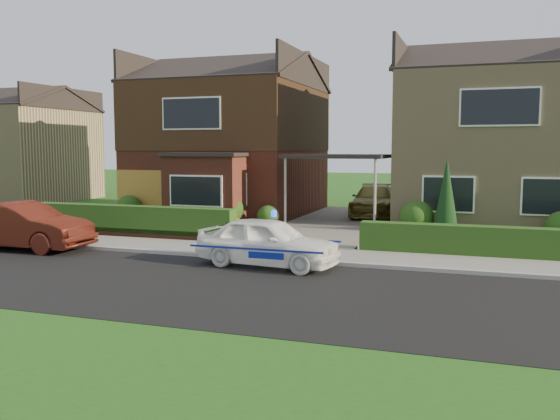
% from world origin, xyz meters
% --- Properties ---
extents(ground, '(120.00, 120.00, 0.00)m').
position_xyz_m(ground, '(0.00, 0.00, 0.00)').
color(ground, '#1B4612').
rests_on(ground, ground).
extents(road, '(60.00, 6.00, 0.02)m').
position_xyz_m(road, '(0.00, 0.00, 0.00)').
color(road, black).
rests_on(road, ground).
extents(kerb, '(60.00, 0.16, 0.12)m').
position_xyz_m(kerb, '(0.00, 3.05, 0.06)').
color(kerb, '#9E9993').
rests_on(kerb, ground).
extents(sidewalk, '(60.00, 2.00, 0.10)m').
position_xyz_m(sidewalk, '(0.00, 4.10, 0.05)').
color(sidewalk, slate).
rests_on(sidewalk, ground).
extents(grass_verge, '(60.00, 4.00, 0.01)m').
position_xyz_m(grass_verge, '(0.00, -5.00, 0.00)').
color(grass_verge, '#1B4612').
rests_on(grass_verge, ground).
extents(driveway, '(3.80, 12.00, 0.12)m').
position_xyz_m(driveway, '(0.00, 11.00, 0.06)').
color(driveway, '#666059').
rests_on(driveway, ground).
extents(house_left, '(7.50, 9.53, 7.25)m').
position_xyz_m(house_left, '(-5.78, 13.90, 3.81)').
color(house_left, brown).
rests_on(house_left, ground).
extents(house_right, '(7.50, 8.06, 7.25)m').
position_xyz_m(house_right, '(5.80, 13.99, 3.66)').
color(house_right, tan).
rests_on(house_right, ground).
extents(carport_link, '(3.80, 3.00, 2.77)m').
position_xyz_m(carport_link, '(0.00, 10.95, 2.66)').
color(carport_link, black).
rests_on(carport_link, ground).
extents(garage_door, '(2.20, 0.10, 2.10)m').
position_xyz_m(garage_door, '(-8.25, 9.96, 1.05)').
color(garage_door, brown).
rests_on(garage_door, ground).
extents(dwarf_wall, '(7.70, 0.25, 0.36)m').
position_xyz_m(dwarf_wall, '(-5.80, 5.30, 0.18)').
color(dwarf_wall, brown).
rests_on(dwarf_wall, ground).
extents(hedge_left, '(7.50, 0.55, 0.90)m').
position_xyz_m(hedge_left, '(-5.80, 5.45, 0.00)').
color(hedge_left, '#173811').
rests_on(hedge_left, ground).
extents(hedge_right, '(7.50, 0.55, 0.80)m').
position_xyz_m(hedge_right, '(5.80, 5.35, 0.00)').
color(hedge_right, '#173811').
rests_on(hedge_right, ground).
extents(shrub_left_far, '(1.08, 1.08, 1.08)m').
position_xyz_m(shrub_left_far, '(-8.50, 9.50, 0.54)').
color(shrub_left_far, '#173811').
rests_on(shrub_left_far, ground).
extents(shrub_left_mid, '(1.32, 1.32, 1.32)m').
position_xyz_m(shrub_left_mid, '(-4.00, 9.30, 0.66)').
color(shrub_left_mid, '#173811').
rests_on(shrub_left_mid, ground).
extents(shrub_left_near, '(0.84, 0.84, 0.84)m').
position_xyz_m(shrub_left_near, '(-2.40, 9.60, 0.42)').
color(shrub_left_near, '#173811').
rests_on(shrub_left_near, ground).
extents(shrub_right_near, '(1.20, 1.20, 1.20)m').
position_xyz_m(shrub_right_near, '(3.20, 9.40, 0.60)').
color(shrub_right_near, '#173811').
rests_on(shrub_right_near, ground).
extents(shrub_right_mid, '(0.96, 0.96, 0.96)m').
position_xyz_m(shrub_right_mid, '(7.80, 9.50, 0.48)').
color(shrub_right_mid, '#173811').
rests_on(shrub_right_mid, ground).
extents(conifer_a, '(0.90, 0.90, 2.60)m').
position_xyz_m(conifer_a, '(4.20, 9.20, 1.30)').
color(conifer_a, black).
rests_on(conifer_a, ground).
extents(neighbour_left, '(6.50, 7.00, 5.20)m').
position_xyz_m(neighbour_left, '(-20.00, 16.00, 2.60)').
color(neighbour_left, tan).
rests_on(neighbour_left, ground).
extents(police_car, '(3.40, 3.85, 1.42)m').
position_xyz_m(police_car, '(0.23, 2.40, 0.63)').
color(police_car, white).
rests_on(police_car, ground).
extents(driveway_car, '(2.16, 4.62, 1.30)m').
position_xyz_m(driveway_car, '(1.00, 13.64, 0.77)').
color(driveway_car, brown).
rests_on(driveway_car, driveway).
extents(street_car, '(1.57, 4.28, 1.40)m').
position_xyz_m(street_car, '(-7.53, 2.40, 0.70)').
color(street_car, '#49170F').
rests_on(street_car, ground).
extents(potted_plant_a, '(0.44, 0.32, 0.77)m').
position_xyz_m(potted_plant_a, '(-9.00, 6.70, 0.39)').
color(potted_plant_a, gray).
rests_on(potted_plant_a, ground).
extents(potted_plant_b, '(0.47, 0.46, 0.66)m').
position_xyz_m(potted_plant_b, '(-2.50, 6.61, 0.33)').
color(potted_plant_b, gray).
rests_on(potted_plant_b, ground).
extents(potted_plant_c, '(0.58, 0.58, 0.78)m').
position_xyz_m(potted_plant_c, '(-5.15, 9.00, 0.39)').
color(potted_plant_c, gray).
rests_on(potted_plant_c, ground).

